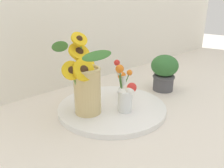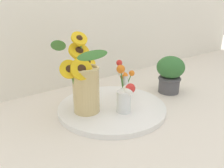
{
  "view_description": "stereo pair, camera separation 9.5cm",
  "coord_description": "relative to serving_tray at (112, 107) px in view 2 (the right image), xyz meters",
  "views": [
    {
      "loc": [
        -0.59,
        -0.56,
        0.45
      ],
      "look_at": [
        0.03,
        0.08,
        0.12
      ],
      "focal_mm": 35.0,
      "sensor_mm": 36.0,
      "label": 1
    },
    {
      "loc": [
        -0.52,
        -0.63,
        0.45
      ],
      "look_at": [
        0.03,
        0.08,
        0.12
      ],
      "focal_mm": 35.0,
      "sensor_mm": 36.0,
      "label": 2
    }
  ],
  "objects": [
    {
      "name": "potted_plant",
      "position": [
        0.37,
        -0.02,
        0.1
      ],
      "size": [
        0.15,
        0.15,
        0.2
      ],
      "color": "#4C4C51",
      "rests_on": "ground_plane"
    },
    {
      "name": "ground_plane",
      "position": [
        -0.03,
        -0.08,
        -0.01
      ],
      "size": [
        6.0,
        6.0,
        0.0
      ],
      "primitive_type": "plane",
      "color": "silver"
    },
    {
      "name": "vase_small_center",
      "position": [
        0.01,
        -0.08,
        0.08
      ],
      "size": [
        0.08,
        0.07,
        0.13
      ],
      "color": "white",
      "rests_on": "serving_tray"
    },
    {
      "name": "vase_bulb_right",
      "position": [
        0.09,
        0.03,
        0.09
      ],
      "size": [
        0.1,
        0.09,
        0.18
      ],
      "color": "white",
      "rests_on": "serving_tray"
    },
    {
      "name": "mason_jar_sunflowers",
      "position": [
        -0.12,
        0.03,
        0.14
      ],
      "size": [
        0.23,
        0.23,
        0.33
      ],
      "color": "#D1B77A",
      "rests_on": "serving_tray"
    },
    {
      "name": "serving_tray",
      "position": [
        0.0,
        0.0,
        0.0
      ],
      "size": [
        0.48,
        0.48,
        0.02
      ],
      "color": "white",
      "rests_on": "ground_plane"
    }
  ]
}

